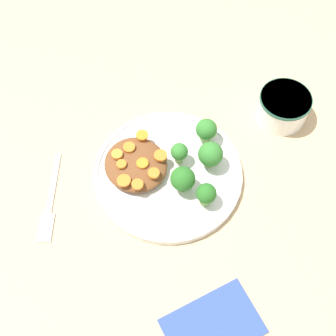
# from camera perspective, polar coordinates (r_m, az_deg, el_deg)

# --- Properties ---
(ground_plane) EXTENTS (4.00, 4.00, 0.00)m
(ground_plane) POSITION_cam_1_polar(r_m,az_deg,el_deg) (0.88, -0.00, -1.00)
(ground_plane) COLOR tan
(plate) EXTENTS (0.28, 0.28, 0.02)m
(plate) POSITION_cam_1_polar(r_m,az_deg,el_deg) (0.87, -0.00, -0.67)
(plate) COLOR silver
(plate) RESTS_ON ground_plane
(dip_bowl) EXTENTS (0.10, 0.10, 0.06)m
(dip_bowl) POSITION_cam_1_polar(r_m,az_deg,el_deg) (0.95, 13.90, 7.33)
(dip_bowl) COLOR white
(dip_bowl) RESTS_ON ground_plane
(stew_mound) EXTENTS (0.11, 0.12, 0.03)m
(stew_mound) POSITION_cam_1_polar(r_m,az_deg,el_deg) (0.86, -3.95, 0.44)
(stew_mound) COLOR brown
(stew_mound) RESTS_ON plate
(broccoli_floret_0) EXTENTS (0.05, 0.05, 0.06)m
(broccoli_floret_0) POSITION_cam_1_polar(r_m,az_deg,el_deg) (0.84, 5.20, 1.66)
(broccoli_floret_0) COLOR #759E51
(broccoli_floret_0) RESTS_ON plate
(broccoli_floret_1) EXTENTS (0.04, 0.04, 0.06)m
(broccoli_floret_1) POSITION_cam_1_polar(r_m,az_deg,el_deg) (0.82, 2.00, -1.24)
(broccoli_floret_1) COLOR #759E51
(broccoli_floret_1) RESTS_ON plate
(broccoli_floret_2) EXTENTS (0.03, 0.03, 0.05)m
(broccoli_floret_2) POSITION_cam_1_polar(r_m,az_deg,el_deg) (0.85, 1.38, 1.91)
(broccoli_floret_2) COLOR #759E51
(broccoli_floret_2) RESTS_ON plate
(broccoli_floret_3) EXTENTS (0.04, 0.04, 0.05)m
(broccoli_floret_3) POSITION_cam_1_polar(r_m,az_deg,el_deg) (0.81, 4.67, -3.20)
(broccoli_floret_3) COLOR #759E51
(broccoli_floret_3) RESTS_ON plate
(broccoli_floret_4) EXTENTS (0.04, 0.04, 0.05)m
(broccoli_floret_4) POSITION_cam_1_polar(r_m,az_deg,el_deg) (0.88, 4.69, 4.63)
(broccoli_floret_4) COLOR #7FA85B
(broccoli_floret_4) RESTS_ON plate
(carrot_slice_0) EXTENTS (0.02, 0.02, 0.00)m
(carrot_slice_0) POSITION_cam_1_polar(r_m,az_deg,el_deg) (0.84, -3.14, 0.59)
(carrot_slice_0) COLOR orange
(carrot_slice_0) RESTS_ON stew_mound
(carrot_slice_1) EXTENTS (0.02, 0.02, 0.01)m
(carrot_slice_1) POSITION_cam_1_polar(r_m,az_deg,el_deg) (0.84, -5.70, 0.47)
(carrot_slice_1) COLOR orange
(carrot_slice_1) RESTS_ON stew_mound
(carrot_slice_2) EXTENTS (0.02, 0.02, 0.00)m
(carrot_slice_2) POSITION_cam_1_polar(r_m,az_deg,el_deg) (0.86, -4.77, 2.53)
(carrot_slice_2) COLOR orange
(carrot_slice_2) RESTS_ON stew_mound
(carrot_slice_3) EXTENTS (0.02, 0.02, 0.00)m
(carrot_slice_3) POSITION_cam_1_polar(r_m,az_deg,el_deg) (0.82, -5.40, -1.53)
(carrot_slice_3) COLOR orange
(carrot_slice_3) RESTS_ON stew_mound
(carrot_slice_4) EXTENTS (0.02, 0.02, 0.01)m
(carrot_slice_4) POSITION_cam_1_polar(r_m,az_deg,el_deg) (0.85, -1.05, 1.43)
(carrot_slice_4) COLOR orange
(carrot_slice_4) RESTS_ON stew_mound
(carrot_slice_5) EXTENTS (0.02, 0.02, 0.00)m
(carrot_slice_5) POSITION_cam_1_polar(r_m,az_deg,el_deg) (0.87, -3.36, 3.89)
(carrot_slice_5) COLOR orange
(carrot_slice_5) RESTS_ON stew_mound
(carrot_slice_6) EXTENTS (0.02, 0.02, 0.01)m
(carrot_slice_6) POSITION_cam_1_polar(r_m,az_deg,el_deg) (0.82, -3.74, -2.02)
(carrot_slice_6) COLOR orange
(carrot_slice_6) RESTS_ON stew_mound
(carrot_slice_7) EXTENTS (0.02, 0.02, 0.01)m
(carrot_slice_7) POSITION_cam_1_polar(r_m,az_deg,el_deg) (0.85, -6.23, 1.67)
(carrot_slice_7) COLOR orange
(carrot_slice_7) RESTS_ON stew_mound
(carrot_slice_8) EXTENTS (0.02, 0.02, 0.01)m
(carrot_slice_8) POSITION_cam_1_polar(r_m,az_deg,el_deg) (0.83, -1.76, -0.66)
(carrot_slice_8) COLOR orange
(carrot_slice_8) RESTS_ON stew_mound
(fork) EXTENTS (0.13, 0.15, 0.01)m
(fork) POSITION_cam_1_polar(r_m,az_deg,el_deg) (0.87, -14.21, -4.35)
(fork) COLOR silver
(fork) RESTS_ON ground_plane
(napkin) EXTENTS (0.16, 0.12, 0.01)m
(napkin) POSITION_cam_1_polar(r_m,az_deg,el_deg) (0.78, 5.48, -18.60)
(napkin) COLOR #334C8C
(napkin) RESTS_ON ground_plane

